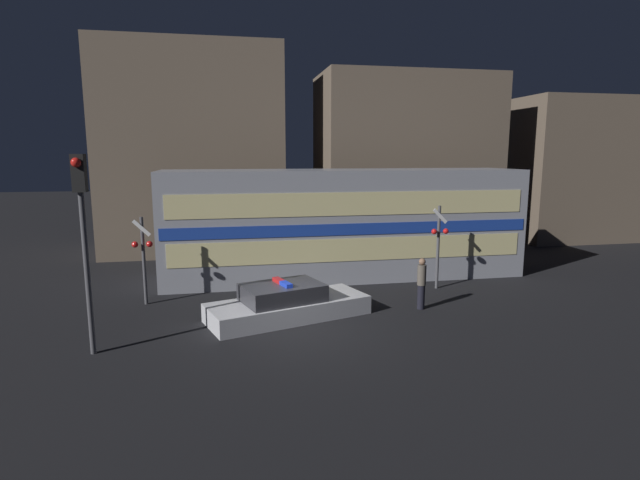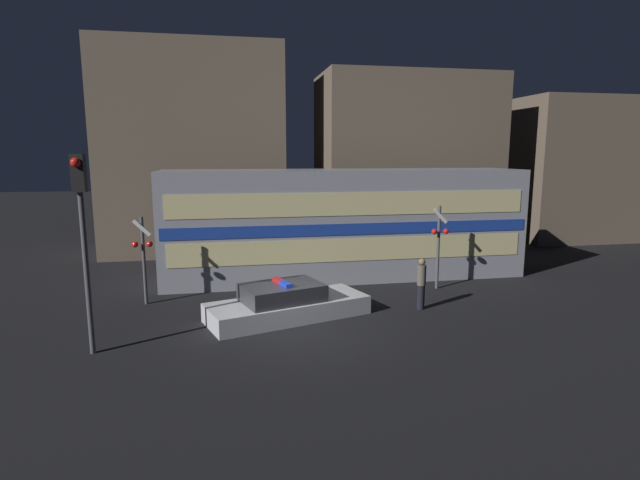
% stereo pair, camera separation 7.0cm
% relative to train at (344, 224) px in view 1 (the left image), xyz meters
% --- Properties ---
extents(ground_plane, '(120.00, 120.00, 0.00)m').
position_rel_train_xyz_m(ground_plane, '(-2.90, -6.06, -2.18)').
color(ground_plane, black).
extents(train, '(14.44, 3.22, 4.37)m').
position_rel_train_xyz_m(train, '(0.00, 0.00, 0.00)').
color(train, gray).
rests_on(train, ground_plane).
extents(police_car, '(5.24, 3.22, 1.20)m').
position_rel_train_xyz_m(police_car, '(-2.99, -4.96, -1.75)').
color(police_car, silver).
rests_on(police_car, ground_plane).
extents(pedestrian, '(0.28, 0.28, 1.68)m').
position_rel_train_xyz_m(pedestrian, '(1.41, -4.89, -1.32)').
color(pedestrian, black).
rests_on(pedestrian, ground_plane).
extents(crossing_signal_near, '(0.66, 0.28, 3.12)m').
position_rel_train_xyz_m(crossing_signal_near, '(2.98, -2.64, -0.39)').
color(crossing_signal_near, '#4C4C51').
rests_on(crossing_signal_near, ground_plane).
extents(crossing_signal_far, '(0.66, 0.28, 2.95)m').
position_rel_train_xyz_m(crossing_signal_far, '(-7.45, -2.68, -0.48)').
color(crossing_signal_far, '#4C4C51').
rests_on(crossing_signal_far, ground_plane).
extents(traffic_light_corner, '(0.30, 0.46, 4.98)m').
position_rel_train_xyz_m(traffic_light_corner, '(-8.15, -6.82, 1.24)').
color(traffic_light_corner, '#4C4C51').
rests_on(traffic_light_corner, ground_plane).
extents(building_left, '(8.95, 5.34, 10.29)m').
position_rel_train_xyz_m(building_left, '(-6.25, 7.31, 2.96)').
color(building_left, brown).
rests_on(building_left, ground_plane).
extents(building_center, '(9.23, 4.76, 9.07)m').
position_rel_train_xyz_m(building_center, '(4.90, 6.21, 2.35)').
color(building_center, brown).
rests_on(building_center, ground_plane).
extents(building_right, '(7.65, 4.04, 8.15)m').
position_rel_train_xyz_m(building_right, '(15.69, 6.31, 1.89)').
color(building_right, brown).
rests_on(building_right, ground_plane).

